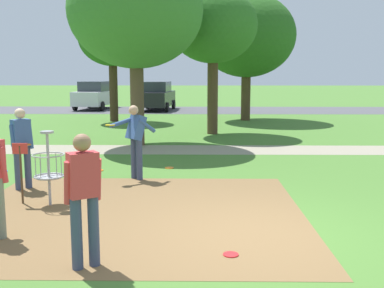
% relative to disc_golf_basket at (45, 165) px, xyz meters
% --- Properties ---
extents(ground_plane, '(160.00, 160.00, 0.00)m').
position_rel_disc_golf_basket_xyz_m(ground_plane, '(3.68, -1.54, -0.75)').
color(ground_plane, '#47752D').
extents(dirt_tee_pad, '(5.92, 5.38, 0.01)m').
position_rel_disc_golf_basket_xyz_m(dirt_tee_pad, '(1.69, -0.49, -0.75)').
color(dirt_tee_pad, brown).
rests_on(dirt_tee_pad, ground).
extents(disc_golf_basket, '(0.98, 0.58, 1.39)m').
position_rel_disc_golf_basket_xyz_m(disc_golf_basket, '(0.00, 0.00, 0.00)').
color(disc_golf_basket, '#9E9EA3').
rests_on(disc_golf_basket, ground).
extents(player_foreground_watching, '(1.10, 0.64, 1.71)m').
position_rel_disc_golf_basket_xyz_m(player_foreground_watching, '(1.38, 2.15, 0.23)').
color(player_foreground_watching, '#384260').
rests_on(player_foreground_watching, ground).
extents(player_throwing, '(0.45, 0.45, 1.71)m').
position_rel_disc_golf_basket_xyz_m(player_throwing, '(-0.88, 1.20, 0.21)').
color(player_throwing, '#384260').
rests_on(player_throwing, ground).
extents(player_waiting_right, '(0.49, 0.45, 1.71)m').
position_rel_disc_golf_basket_xyz_m(player_waiting_right, '(1.40, -2.79, 0.21)').
color(player_waiting_right, '#384260').
rests_on(player_waiting_right, ground).
extents(frisbee_by_tee, '(0.23, 0.23, 0.02)m').
position_rel_disc_golf_basket_xyz_m(frisbee_by_tee, '(0.32, 3.05, -0.74)').
color(frisbee_by_tee, orange).
rests_on(frisbee_by_tee, ground).
extents(frisbee_mid_grass, '(0.23, 0.23, 0.02)m').
position_rel_disc_golf_basket_xyz_m(frisbee_mid_grass, '(2.06, 3.39, -0.74)').
color(frisbee_mid_grass, orange).
rests_on(frisbee_mid_grass, ground).
extents(frisbee_scattered_a, '(0.21, 0.21, 0.02)m').
position_rel_disc_golf_basket_xyz_m(frisbee_scattered_a, '(3.26, -2.38, -0.74)').
color(frisbee_scattered_a, red).
rests_on(frisbee_scattered_a, ground).
extents(tree_near_left, '(3.45, 3.45, 5.71)m').
position_rel_disc_golf_basket_xyz_m(tree_near_left, '(3.37, 10.23, 3.45)').
color(tree_near_left, '#4C3823').
rests_on(tree_near_left, ground).
extents(tree_near_right, '(3.34, 3.34, 5.57)m').
position_rel_disc_golf_basket_xyz_m(tree_near_right, '(-1.43, 14.94, 3.36)').
color(tree_near_right, '#422D1E').
rests_on(tree_near_right, ground).
extents(tree_mid_left, '(4.41, 4.41, 6.31)m').
position_rel_disc_golf_basket_xyz_m(tree_mid_left, '(0.76, 7.26, 3.65)').
color(tree_mid_left, brown).
rests_on(tree_mid_left, ground).
extents(tree_mid_center, '(4.89, 4.89, 6.34)m').
position_rel_disc_golf_basket_xyz_m(tree_mid_center, '(5.22, 15.60, 3.49)').
color(tree_mid_center, '#4C3823').
rests_on(tree_mid_center, ground).
extents(parking_lot_strip, '(36.00, 6.00, 0.01)m').
position_rel_disc_golf_basket_xyz_m(parking_lot_strip, '(3.68, 21.98, -0.75)').
color(parking_lot_strip, '#4C4C51').
rests_on(parking_lot_strip, ground).
extents(parked_car_leftmost, '(2.34, 4.38, 1.84)m').
position_rel_disc_golf_basket_xyz_m(parked_car_leftmost, '(-4.08, 22.69, 0.17)').
color(parked_car_leftmost, silver).
rests_on(parked_car_leftmost, ground).
extents(parked_car_center_left, '(2.30, 4.36, 1.84)m').
position_rel_disc_golf_basket_xyz_m(parked_car_center_left, '(0.09, 21.89, 0.17)').
color(parked_car_center_left, black).
rests_on(parked_car_center_left, ground).
extents(gravel_path, '(40.00, 1.79, 0.00)m').
position_rel_disc_golf_basket_xyz_m(gravel_path, '(3.68, 6.31, -0.75)').
color(gravel_path, gray).
rests_on(gravel_path, ground).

